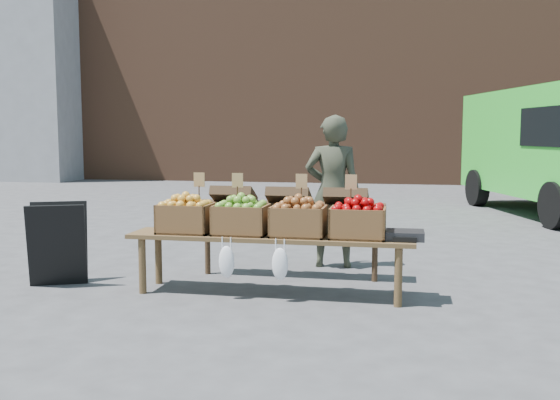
% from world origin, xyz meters
% --- Properties ---
extents(ground, '(80.00, 80.00, 0.00)m').
position_xyz_m(ground, '(0.00, 0.00, 0.00)').
color(ground, '#454447').
extents(brick_building, '(24.00, 4.00, 10.00)m').
position_xyz_m(brick_building, '(0.00, 15.00, 5.00)').
color(brick_building, brown).
rests_on(brick_building, ground).
extents(vendor, '(0.66, 0.47, 1.73)m').
position_xyz_m(vendor, '(-0.33, 0.98, 0.86)').
color(vendor, '#343729').
rests_on(vendor, ground).
extents(chalkboard_sign, '(0.63, 0.51, 0.84)m').
position_xyz_m(chalkboard_sign, '(-2.94, -0.43, 0.42)').
color(chalkboard_sign, black).
rests_on(chalkboard_sign, ground).
extents(back_table, '(2.10, 0.44, 1.04)m').
position_xyz_m(back_table, '(-0.71, 0.33, 0.52)').
color(back_table, '#392718').
rests_on(back_table, ground).
extents(display_bench, '(2.70, 0.56, 0.57)m').
position_xyz_m(display_bench, '(-0.77, -0.39, 0.28)').
color(display_bench, brown).
rests_on(display_bench, ground).
extents(crate_golden_apples, '(0.50, 0.40, 0.28)m').
position_xyz_m(crate_golden_apples, '(-1.59, -0.39, 0.71)').
color(crate_golden_apples, yellow).
rests_on(crate_golden_apples, display_bench).
extents(crate_russet_pears, '(0.50, 0.40, 0.28)m').
position_xyz_m(crate_russet_pears, '(-1.04, -0.39, 0.71)').
color(crate_russet_pears, '#558722').
rests_on(crate_russet_pears, display_bench).
extents(crate_red_apples, '(0.50, 0.40, 0.28)m').
position_xyz_m(crate_red_apples, '(-0.49, -0.39, 0.71)').
color(crate_red_apples, brown).
rests_on(crate_red_apples, display_bench).
extents(crate_green_apples, '(0.50, 0.40, 0.28)m').
position_xyz_m(crate_green_apples, '(0.06, -0.39, 0.71)').
color(crate_green_apples, '#730501').
rests_on(crate_green_apples, display_bench).
extents(weighing_scale, '(0.34, 0.30, 0.08)m').
position_xyz_m(weighing_scale, '(0.48, -0.39, 0.61)').
color(weighing_scale, black).
rests_on(weighing_scale, display_bench).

